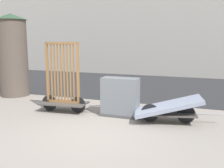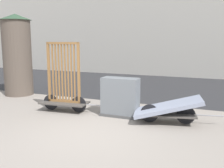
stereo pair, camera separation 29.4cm
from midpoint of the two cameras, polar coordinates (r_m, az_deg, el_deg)
The scene contains 6 objects.
ground_plane at distance 6.44m, azimuth -6.25°, elevation -10.99°, with size 60.00×60.00×0.00m, color gray.
road_strip at distance 12.90m, azimuth 7.45°, elevation -0.41°, with size 56.00×7.16×0.01m.
bike_cart_with_bedframe at distance 8.36m, azimuth -11.58°, elevation -1.08°, with size 2.22×0.83×2.18m.
bike_cart_with_mattress at distance 7.33m, azimuth 11.00°, elevation -5.16°, with size 2.39×1.24×0.74m.
utility_cabinet at distance 7.79m, azimuth 0.70°, elevation -3.14°, with size 1.15×0.53×1.15m.
advertising_column at distance 11.27m, azimuth -21.47°, elevation 5.97°, with size 1.27×1.27×3.25m.
Camera 1 is at (2.52, -5.45, 2.29)m, focal length 42.00 mm.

